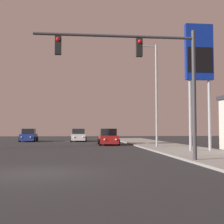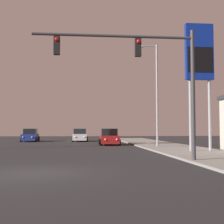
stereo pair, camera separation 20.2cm
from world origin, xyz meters
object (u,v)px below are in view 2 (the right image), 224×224
car_white (80,136)px  traffic_light_mast (147,66)px  street_lamp (156,90)px  gas_station_sign (199,59)px  car_red (109,138)px  car_blue (30,136)px

car_white → traffic_light_mast: 27.29m
street_lamp → gas_station_sign: same height
car_white → traffic_light_mast: bearing=98.4°
car_red → street_lamp: 7.78m
car_white → street_lamp: bearing=115.2°
car_blue → gas_station_sign: bearing=124.7°
car_blue → traffic_light_mast: size_ratio=0.54×
car_blue → street_lamp: 20.55m
traffic_light_mast → gas_station_sign: gas_station_sign is taller
car_red → street_lamp: street_lamp is taller
car_blue → street_lamp: (13.19, -15.14, 4.36)m
car_red → street_lamp: size_ratio=0.48×
car_white → gas_station_sign: gas_station_sign is taller
car_red → gas_station_sign: size_ratio=0.48×
car_blue → gas_station_sign: (15.01, -20.79, 5.86)m
gas_station_sign → car_blue: bearing=125.8°
car_red → street_lamp: bearing=125.5°
street_lamp → car_blue: bearing=131.1°
car_blue → street_lamp: size_ratio=0.48×
car_white → traffic_light_mast: traffic_light_mast is taller
gas_station_sign → car_red: bearing=116.4°
street_lamp → gas_station_sign: bearing=-72.2°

